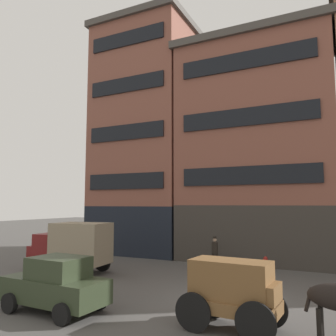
{
  "coord_description": "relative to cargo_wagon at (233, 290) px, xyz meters",
  "views": [
    {
      "loc": [
        3.74,
        -12.81,
        3.63
      ],
      "look_at": [
        -3.58,
        2.07,
        5.37
      ],
      "focal_mm": 36.57,
      "sensor_mm": 36.0,
      "label": 1
    }
  ],
  "objects": [
    {
      "name": "delivery_truck_near",
      "position": [
        -9.92,
        4.3,
        0.28
      ],
      "size": [
        4.49,
        2.49,
        2.62
      ],
      "color": "maroon",
      "rests_on": "ground_plane"
    },
    {
      "name": "sedan_parked_curb",
      "position": [
        -5.86,
        -0.99,
        -0.23
      ],
      "size": [
        3.77,
        1.99,
        1.83
      ],
      "color": "#2D3823",
      "rests_on": "ground_plane"
    },
    {
      "name": "building_far_left",
      "position": [
        -10.43,
        13.15,
        7.86
      ],
      "size": [
        7.69,
        6.51,
        17.93
      ],
      "color": "black",
      "rests_on": "ground_plane"
    },
    {
      "name": "fire_hydrant_curbside",
      "position": [
        -0.73,
        9.01,
        -0.72
      ],
      "size": [
        0.24,
        0.24,
        0.83
      ],
      "color": "maroon",
      "rests_on": "ground_plane"
    },
    {
      "name": "ground_plane",
      "position": [
        -0.91,
        2.79,
        -1.15
      ],
      "size": [
        120.0,
        120.0,
        0.0
      ],
      "primitive_type": "plane",
      "color": "#4C4947"
    },
    {
      "name": "building_center_left",
      "position": [
        -1.82,
        13.15,
        6.21
      ],
      "size": [
        10.24,
        6.51,
        14.64
      ],
      "color": "#38332D",
      "rests_on": "ground_plane"
    },
    {
      "name": "pedestrian_officer",
      "position": [
        -3.46,
        8.74,
        -0.17
      ],
      "size": [
        0.38,
        0.38,
        1.79
      ],
      "color": "black",
      "rests_on": "ground_plane"
    },
    {
      "name": "cargo_wagon",
      "position": [
        0.0,
        0.0,
        0.0
      ],
      "size": [
        3.0,
        1.7,
        1.98
      ],
      "color": "brown",
      "rests_on": "ground_plane"
    }
  ]
}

